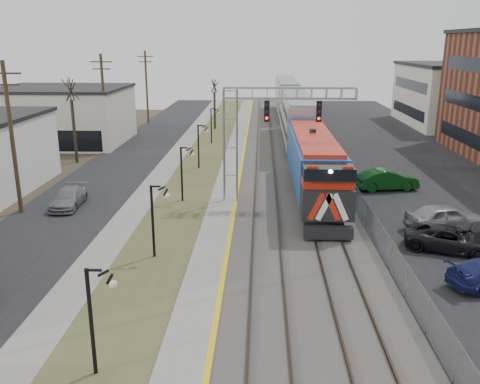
{
  "coord_description": "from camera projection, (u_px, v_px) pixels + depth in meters",
  "views": [
    {
      "loc": [
        1.62,
        -6.86,
        11.04
      ],
      "look_at": [
        0.43,
        21.75,
        2.6
      ],
      "focal_mm": 38.0,
      "sensor_mm": 36.0,
      "label": 1
    }
  ],
  "objects": [
    {
      "name": "sidewalk",
      "position": [
        160.0,
        176.0,
        43.57
      ],
      "size": [
        2.0,
        120.0,
        0.08
      ],
      "primitive_type": "cube",
      "color": "gray",
      "rests_on": "ground"
    },
    {
      "name": "grass_median",
      "position": [
        195.0,
        177.0,
        43.45
      ],
      "size": [
        4.0,
        120.0,
        0.06
      ],
      "primitive_type": "cube",
      "color": "#4B522B",
      "rests_on": "ground"
    },
    {
      "name": "track_far",
      "position": [
        306.0,
        175.0,
        43.0
      ],
      "size": [
        1.58,
        120.0,
        0.15
      ],
      "color": "#2D2119",
      "rests_on": "ballast_bed"
    },
    {
      "name": "lampposts",
      "position": [
        154.0,
        220.0,
        26.88
      ],
      "size": [
        0.14,
        62.14,
        4.0
      ],
      "color": "black",
      "rests_on": "ground"
    },
    {
      "name": "platform",
      "position": [
        230.0,
        176.0,
        43.31
      ],
      "size": [
        2.0,
        120.0,
        0.24
      ],
      "primitive_type": "cube",
      "color": "gray",
      "rests_on": "ground"
    },
    {
      "name": "parking_lot",
      "position": [
        431.0,
        179.0,
        42.66
      ],
      "size": [
        16.0,
        120.0,
        0.04
      ],
      "primitive_type": "cube",
      "color": "black",
      "rests_on": "ground"
    },
    {
      "name": "train",
      "position": [
        294.0,
        115.0,
        59.68
      ],
      "size": [
        3.0,
        63.05,
        5.33
      ],
      "color": "#124097",
      "rests_on": "ground"
    },
    {
      "name": "track_near",
      "position": [
        265.0,
        174.0,
        43.14
      ],
      "size": [
        1.58,
        120.0,
        0.15
      ],
      "color": "#2D2119",
      "rests_on": "ballast_bed"
    },
    {
      "name": "utility_poles",
      "position": [
        12.0,
        140.0,
        32.88
      ],
      "size": [
        0.28,
        80.28,
        10.0
      ],
      "color": "#4C3823",
      "rests_on": "ground"
    },
    {
      "name": "car_lot_f",
      "position": [
        386.0,
        180.0,
        39.36
      ],
      "size": [
        5.06,
        2.55,
        1.59
      ],
      "primitive_type": "imported",
      "rotation": [
        0.0,
        0.0,
        1.76
      ],
      "color": "#0D4114",
      "rests_on": "ground"
    },
    {
      "name": "fence",
      "position": [
        339.0,
        169.0,
        42.75
      ],
      "size": [
        0.04,
        120.0,
        1.6
      ],
      "primitive_type": "cube",
      "color": "gray",
      "rests_on": "ground"
    },
    {
      "name": "car_lot_e",
      "position": [
        445.0,
        218.0,
        30.8
      ],
      "size": [
        5.17,
        3.12,
        1.65
      ],
      "primitive_type": "imported",
      "rotation": [
        0.0,
        0.0,
        1.83
      ],
      "color": "gray",
      "rests_on": "ground"
    },
    {
      "name": "car_street_b",
      "position": [
        68.0,
        198.0,
        35.3
      ],
      "size": [
        2.05,
        4.51,
        1.28
      ],
      "primitive_type": "imported",
      "rotation": [
        0.0,
        0.0,
        0.06
      ],
      "color": "gray",
      "rests_on": "ground"
    },
    {
      "name": "ballast_bed",
      "position": [
        288.0,
        177.0,
        43.11
      ],
      "size": [
        8.0,
        120.0,
        0.2
      ],
      "primitive_type": "cube",
      "color": "#595651",
      "rests_on": "ground"
    },
    {
      "name": "street_west",
      "position": [
        108.0,
        176.0,
        43.75
      ],
      "size": [
        7.0,
        120.0,
        0.04
      ],
      "primitive_type": "cube",
      "color": "black",
      "rests_on": "ground"
    },
    {
      "name": "platform_edge",
      "position": [
        240.0,
        175.0,
        43.24
      ],
      "size": [
        0.24,
        120.0,
        0.01
      ],
      "primitive_type": "cube",
      "color": "gold",
      "rests_on": "platform"
    },
    {
      "name": "signal_gantry",
      "position": [
        255.0,
        125.0,
        34.96
      ],
      "size": [
        9.0,
        1.07,
        8.15
      ],
      "color": "gray",
      "rests_on": "ground"
    },
    {
      "name": "car_lot_c",
      "position": [
        451.0,
        240.0,
        27.75
      ],
      "size": [
        5.34,
        3.82,
        1.35
      ],
      "primitive_type": "imported",
      "rotation": [
        0.0,
        0.0,
        1.21
      ],
      "color": "black",
      "rests_on": "ground"
    },
    {
      "name": "bare_trees",
      "position": [
        106.0,
        137.0,
        46.79
      ],
      "size": [
        12.3,
        42.3,
        5.95
      ],
      "color": "#382D23",
      "rests_on": "ground"
    }
  ]
}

